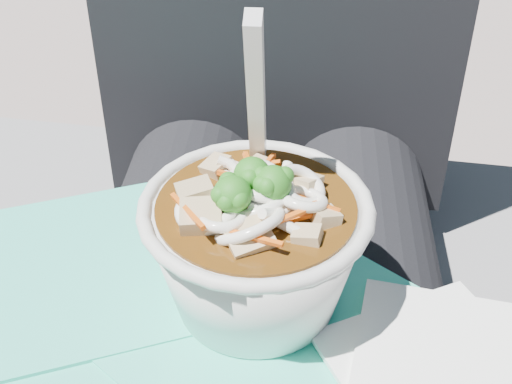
# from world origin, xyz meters

# --- Properties ---
(lap) EXTENTS (0.30, 0.48, 0.14)m
(lap) POSITION_xyz_m (0.00, 0.00, 0.50)
(lap) COLOR black
(lap) RESTS_ON stone_ledge
(person_body) EXTENTS (0.34, 0.94, 0.98)m
(person_body) POSITION_xyz_m (-0.00, 0.09, 0.53)
(person_body) COLOR black
(person_body) RESTS_ON ground
(plastic_bag) EXTENTS (0.36, 0.32, 0.01)m
(plastic_bag) POSITION_xyz_m (-0.06, -0.02, 0.57)
(plastic_bag) COLOR #32D1B1
(plastic_bag) RESTS_ON lap
(napkins) EXTENTS (0.17, 0.16, 0.01)m
(napkins) POSITION_xyz_m (0.12, -0.07, 0.58)
(napkins) COLOR white
(napkins) RESTS_ON plastic_bag
(udon_bowl) EXTENTS (0.18, 0.18, 0.20)m
(udon_bowl) POSITION_xyz_m (-0.00, -0.02, 0.63)
(udon_bowl) COLOR silver
(udon_bowl) RESTS_ON plastic_bag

